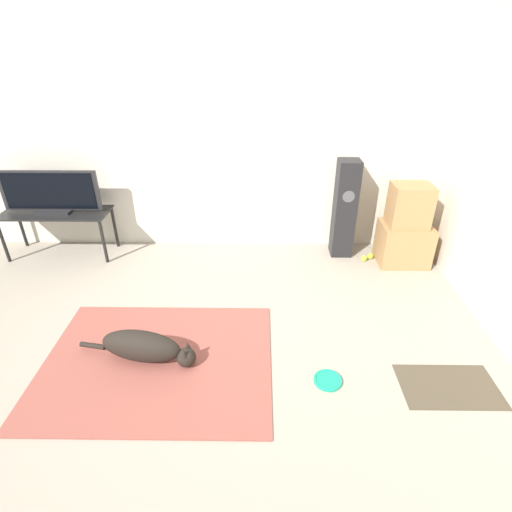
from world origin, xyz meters
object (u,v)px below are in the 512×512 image
object	(u,v)px
tv_stand	(56,217)
tennis_ball_near_speaker	(364,258)
cardboard_box_upper	(410,205)
frisbee	(328,380)
tv	(50,192)
cardboard_box_lower	(403,244)
floor_speaker	(345,209)
tennis_ball_by_boxes	(370,256)
dog	(145,347)

from	to	relation	value
tv_stand	tennis_ball_near_speaker	distance (m)	3.50
cardboard_box_upper	tv_stand	size ratio (longest dim) A/B	0.39
frisbee	tv	xyz separation A→B (m)	(-2.80, 1.95, 0.74)
cardboard_box_upper	cardboard_box_lower	bearing A→B (deg)	0.86
tennis_ball_near_speaker	floor_speaker	bearing A→B (deg)	142.75
floor_speaker	tennis_ball_by_boxes	distance (m)	0.63
tv	cardboard_box_upper	bearing A→B (deg)	-2.09
cardboard_box_lower	cardboard_box_upper	size ratio (longest dim) A/B	1.19
tv	tennis_ball_near_speaker	size ratio (longest dim) A/B	16.22
dog	cardboard_box_lower	size ratio (longest dim) A/B	1.80
floor_speaker	tv	size ratio (longest dim) A/B	1.03
cardboard_box_upper	floor_speaker	bearing A→B (deg)	163.27
cardboard_box_upper	tennis_ball_near_speaker	distance (m)	0.76
tennis_ball_near_speaker	cardboard_box_lower	bearing A→B (deg)	-0.82
cardboard_box_lower	tennis_ball_near_speaker	distance (m)	0.45
floor_speaker	tennis_ball_near_speaker	size ratio (longest dim) A/B	16.78
tv_stand	tennis_ball_near_speaker	bearing A→B (deg)	-2.18
cardboard_box_lower	tv_stand	distance (m)	3.89
cardboard_box_upper	tennis_ball_by_boxes	size ratio (longest dim) A/B	6.86
floor_speaker	frisbee	bearing A→B (deg)	-102.09
dog	tv_stand	size ratio (longest dim) A/B	0.82
tv	tennis_ball_near_speaker	world-z (taller)	tv
tennis_ball_by_boxes	floor_speaker	bearing A→B (deg)	157.53
dog	tv_stand	bearing A→B (deg)	128.77
cardboard_box_lower	cardboard_box_upper	distance (m)	0.45
floor_speaker	tennis_ball_by_boxes	bearing A→B (deg)	-22.47
floor_speaker	tennis_ball_by_boxes	world-z (taller)	floor_speaker
cardboard_box_lower	tv_stand	size ratio (longest dim) A/B	0.46
floor_speaker	tennis_ball_by_boxes	size ratio (longest dim) A/B	16.78
floor_speaker	tv	world-z (taller)	floor_speaker
frisbee	tennis_ball_near_speaker	world-z (taller)	tennis_ball_near_speaker
tv	tennis_ball_by_boxes	xyz separation A→B (m)	(3.55, -0.08, -0.72)
cardboard_box_lower	tv_stand	bearing A→B (deg)	177.96
frisbee	cardboard_box_lower	bearing A→B (deg)	59.10
tv	dog	bearing A→B (deg)	-51.28
cardboard_box_lower	cardboard_box_upper	world-z (taller)	cardboard_box_upper
tv_stand	tv	world-z (taller)	tv
dog	cardboard_box_lower	bearing A→B (deg)	32.78
cardboard_box_lower	tv_stand	xyz separation A→B (m)	(-3.88, 0.14, 0.24)
cardboard_box_upper	tv_stand	distance (m)	3.87
cardboard_box_upper	tennis_ball_near_speaker	world-z (taller)	cardboard_box_upper
frisbee	floor_speaker	distance (m)	2.11
frisbee	cardboard_box_lower	xyz separation A→B (m)	(1.08, 1.80, 0.21)
tv_stand	tennis_ball_by_boxes	world-z (taller)	tv_stand
frisbee	tennis_ball_by_boxes	xyz separation A→B (m)	(0.75, 1.86, 0.02)
tv_stand	tennis_ball_by_boxes	size ratio (longest dim) A/B	17.81
frisbee	floor_speaker	size ratio (longest dim) A/B	0.19
frisbee	tv_stand	distance (m)	3.44
floor_speaker	tennis_ball_near_speaker	xyz separation A→B (m)	(0.24, -0.19, -0.52)
tv	tennis_ball_near_speaker	bearing A→B (deg)	-2.23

